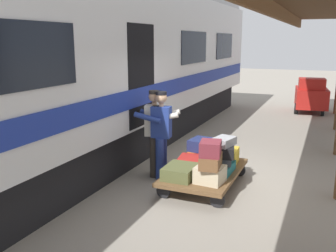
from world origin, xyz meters
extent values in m
plane|color=gray|center=(0.00, 0.00, 0.00)|extent=(60.00, 60.00, 0.00)
cube|color=brown|center=(-0.32, 0.00, 3.25)|extent=(0.08, 17.46, 0.30)
cube|color=silver|center=(3.40, 0.00, 2.35)|extent=(3.00, 17.74, 2.90)
cube|color=black|center=(3.40, 0.00, 0.45)|extent=(2.55, 16.86, 0.90)
cube|color=navy|center=(1.89, 0.00, 1.55)|extent=(0.03, 17.39, 0.36)
cube|color=black|center=(1.89, -6.21, 2.45)|extent=(0.02, 1.95, 0.84)
cube|color=black|center=(1.89, -3.10, 2.45)|extent=(0.02, 1.95, 0.84)
cube|color=black|center=(1.89, 3.10, 2.45)|extent=(0.02, 1.95, 0.84)
cube|color=black|center=(1.95, 0.00, 1.95)|extent=(0.12, 1.10, 2.00)
cube|color=brown|center=(0.44, 0.37, 0.28)|extent=(1.19, 1.97, 0.07)
cylinder|color=black|center=(-0.03, 1.16, 0.12)|extent=(0.24, 0.05, 0.24)
cylinder|color=black|center=(0.92, 1.16, 0.12)|extent=(0.24, 0.05, 0.24)
cylinder|color=black|center=(-0.03, -0.42, 0.12)|extent=(0.24, 0.05, 0.24)
cylinder|color=black|center=(0.92, -0.42, 0.12)|extent=(0.24, 0.05, 0.24)
cube|color=#1E666B|center=(0.18, 0.37, 0.39)|extent=(0.48, 0.64, 0.16)
cube|color=#CC6B23|center=(0.71, -0.17, 0.42)|extent=(0.46, 0.57, 0.22)
cube|color=beige|center=(0.18, 0.91, 0.45)|extent=(0.48, 0.47, 0.28)
cube|color=gold|center=(0.18, -0.17, 0.46)|extent=(0.44, 0.55, 0.29)
cube|color=#AD231E|center=(0.71, 0.37, 0.42)|extent=(0.53, 0.62, 0.21)
cube|color=brown|center=(0.71, 0.91, 0.42)|extent=(0.51, 0.62, 0.21)
cube|color=#4C515B|center=(0.14, 0.35, 0.55)|extent=(0.43, 0.47, 0.15)
cube|color=black|center=(0.13, 0.34, 0.72)|extent=(0.53, 0.64, 0.19)
cube|color=navy|center=(0.69, -0.14, 0.64)|extent=(0.43, 0.53, 0.22)
cube|color=#9EA0A5|center=(0.11, 0.36, 0.89)|extent=(0.40, 0.50, 0.14)
cube|color=brown|center=(0.16, 0.93, 0.69)|extent=(0.38, 0.58, 0.20)
cube|color=maroon|center=(0.16, 0.96, 0.91)|extent=(0.40, 0.46, 0.24)
cylinder|color=navy|center=(1.36, 0.18, 0.41)|extent=(0.16, 0.16, 0.82)
cylinder|color=navy|center=(1.34, 0.38, 0.41)|extent=(0.16, 0.16, 0.82)
cube|color=navy|center=(1.35, 0.28, 1.12)|extent=(0.38, 0.26, 0.60)
cylinder|color=tan|center=(1.35, 0.28, 1.45)|extent=(0.09, 0.09, 0.06)
sphere|color=tan|center=(1.35, 0.28, 1.59)|extent=(0.22, 0.22, 0.22)
cylinder|color=black|center=(1.35, 0.28, 1.67)|extent=(0.21, 0.21, 0.06)
cylinder|color=navy|center=(1.59, 0.15, 1.22)|extent=(0.54, 0.16, 0.21)
cylinder|color=navy|center=(1.55, 0.47, 1.22)|extent=(0.54, 0.16, 0.21)
cylinder|color=#332D28|center=(1.50, 0.30, 0.41)|extent=(0.16, 0.16, 0.82)
cylinder|color=#332D28|center=(1.56, 0.11, 0.41)|extent=(0.16, 0.16, 0.82)
cube|color=silver|center=(1.53, 0.21, 1.12)|extent=(0.41, 0.31, 0.60)
cylinder|color=tan|center=(1.53, 0.21, 1.45)|extent=(0.09, 0.09, 0.06)
sphere|color=tan|center=(1.53, 0.21, 1.59)|extent=(0.22, 0.22, 0.22)
cylinder|color=#332D28|center=(1.53, 0.21, 1.67)|extent=(0.21, 0.21, 0.06)
cylinder|color=silver|center=(1.27, 0.30, 1.22)|extent=(0.54, 0.24, 0.21)
cylinder|color=silver|center=(1.36, -0.01, 1.22)|extent=(0.54, 0.24, 0.21)
cube|color=#B21E19|center=(-0.95, -8.26, 0.55)|extent=(1.29, 1.82, 0.70)
cube|color=#B21E19|center=(-0.95, -7.91, 1.05)|extent=(0.97, 0.80, 0.50)
cylinder|color=black|center=(-1.40, -7.66, 0.20)|extent=(0.12, 0.40, 0.40)
cylinder|color=black|center=(-0.50, -7.66, 0.20)|extent=(0.12, 0.40, 0.40)
cylinder|color=black|center=(-1.40, -8.86, 0.20)|extent=(0.12, 0.40, 0.40)
cylinder|color=black|center=(-0.50, -8.86, 0.20)|extent=(0.12, 0.40, 0.40)
camera|label=1|loc=(-1.52, 6.63, 2.63)|focal=40.11mm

